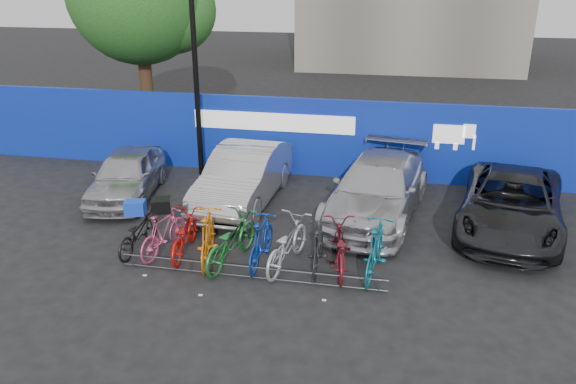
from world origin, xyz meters
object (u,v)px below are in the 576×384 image
(car_1, at_px, (244,176))
(bike_5, at_px, (261,241))
(car_2, at_px, (377,189))
(bike_4, at_px, (231,240))
(bike_2, at_px, (184,235))
(lamppost, at_px, (195,68))
(bike_3, at_px, (208,237))
(bike_7, at_px, (318,247))
(bike_9, at_px, (376,250))
(bike_rack, at_px, (250,272))
(bike_0, at_px, (138,232))
(bike_6, at_px, (287,244))
(car_0, at_px, (126,175))
(car_3, at_px, (511,204))
(bike_8, at_px, (339,248))
(bike_1, at_px, (164,233))

(car_1, distance_m, bike_5, 3.56)
(car_1, bearing_deg, car_2, -0.12)
(bike_4, bearing_deg, bike_2, 3.95)
(lamppost, distance_m, car_1, 3.76)
(car_1, height_order, car_2, car_1)
(lamppost, bearing_deg, bike_4, -64.18)
(car_2, relative_size, bike_4, 2.51)
(bike_3, bearing_deg, bike_7, 172.19)
(bike_4, relative_size, bike_9, 1.05)
(lamppost, distance_m, bike_rack, 7.48)
(bike_0, distance_m, bike_6, 3.43)
(car_0, height_order, car_2, car_2)
(lamppost, xyz_separation_m, bike_9, (5.69, -5.31, -2.68))
(car_1, relative_size, bike_5, 2.61)
(car_3, xyz_separation_m, bike_5, (-5.50, -2.87, -0.16))
(bike_2, bearing_deg, bike_8, 174.69)
(lamppost, relative_size, car_2, 1.19)
(bike_rack, xyz_separation_m, bike_2, (-1.73, 0.78, 0.32))
(bike_rack, bearing_deg, bike_2, 155.80)
(bike_0, height_order, bike_6, bike_6)
(bike_rack, relative_size, car_1, 1.21)
(car_1, height_order, bike_7, car_1)
(bike_6, xyz_separation_m, bike_7, (0.67, 0.04, -0.03))
(car_1, height_order, bike_5, car_1)
(lamppost, distance_m, car_2, 6.48)
(bike_0, bearing_deg, car_1, -112.02)
(bike_5, relative_size, bike_6, 0.88)
(lamppost, height_order, car_0, lamppost)
(lamppost, xyz_separation_m, bike_5, (3.26, -5.31, -2.74))
(bike_8, bearing_deg, bike_7, -3.84)
(car_0, relative_size, bike_4, 1.91)
(car_3, xyz_separation_m, bike_9, (-3.08, -2.87, -0.11))
(bike_7, bearing_deg, bike_9, 175.95)
(car_0, distance_m, bike_6, 5.99)
(bike_2, height_order, bike_4, bike_4)
(bike_9, bearing_deg, lamppost, -35.35)
(car_1, bearing_deg, bike_6, -57.83)
(bike_8, bearing_deg, bike_3, -5.09)
(car_0, bearing_deg, bike_1, -62.25)
(bike_3, bearing_deg, bike_0, -17.26)
(car_3, distance_m, bike_4, 6.83)
(bike_7, distance_m, bike_9, 1.20)
(bike_6, xyz_separation_m, bike_9, (1.87, -0.00, 0.06))
(bike_5, relative_size, bike_8, 0.91)
(bike_3, relative_size, bike_9, 0.98)
(bike_rack, bearing_deg, bike_1, 161.52)
(bike_8, height_order, bike_9, bike_9)
(bike_3, bearing_deg, bike_rack, 140.64)
(bike_7, bearing_deg, bike_1, -1.71)
(bike_8, bearing_deg, bike_4, -4.63)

